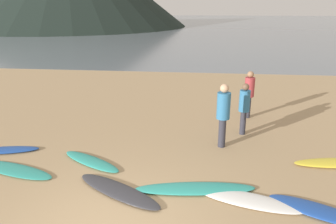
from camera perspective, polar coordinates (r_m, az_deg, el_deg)
ground_plane at (r=15.14m, az=0.02°, el=3.34°), size 120.00×120.00×0.20m
ocean_water at (r=69.03m, az=5.18°, el=15.18°), size 140.00×100.00×0.01m
surfboard_1 at (r=10.02m, az=-27.22°, el=-5.99°), size 2.05×0.92×0.10m
surfboard_2 at (r=8.80m, az=-25.33°, el=-9.15°), size 2.28×1.12×0.07m
surfboard_3 at (r=8.58m, az=-13.33°, el=-8.40°), size 1.88×1.35×0.09m
surfboard_4 at (r=7.24m, az=-8.73°, el=-13.47°), size 2.24×1.61×0.09m
surfboard_5 at (r=7.25m, az=4.79°, el=-13.23°), size 2.66×0.87×0.10m
surfboard_6 at (r=7.07m, az=14.04°, el=-14.77°), size 2.21×1.12×0.08m
surfboard_7 at (r=7.18m, az=24.96°, el=-15.45°), size 1.96×1.35×0.09m
person_0 at (r=9.01m, az=9.68°, el=0.24°), size 0.37×0.37×1.82m
person_1 at (r=11.64m, az=14.07°, el=3.65°), size 0.34×0.34×1.67m
person_2 at (r=10.08m, az=13.24°, el=1.24°), size 0.33×0.33×1.61m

